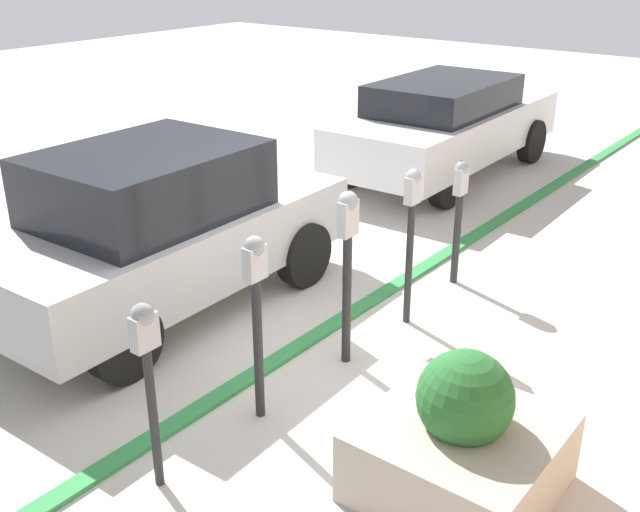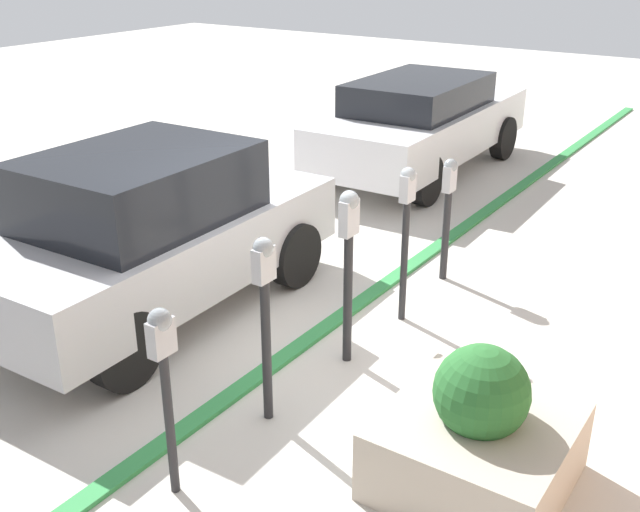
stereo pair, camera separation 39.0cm
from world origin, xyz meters
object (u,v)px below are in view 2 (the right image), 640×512
(parking_meter_middle, at_px, (349,250))
(parked_car_rear, at_px, (422,122))
(parked_car_middle, at_px, (153,231))
(parking_meter_nearest, at_px, (164,365))
(parking_meter_farthest, at_px, (448,203))
(planter_box, at_px, (477,437))
(parking_meter_second, at_px, (265,300))
(parking_meter_fourth, at_px, (406,220))

(parking_meter_middle, xyz_separation_m, parked_car_rear, (5.52, 2.10, -0.25))
(parked_car_middle, bearing_deg, parking_meter_nearest, -134.31)
(parking_meter_farthest, relative_size, planter_box, 1.10)
(parking_meter_second, height_order, parked_car_rear, parking_meter_second)
(parking_meter_second, distance_m, parked_car_rear, 6.91)
(planter_box, bearing_deg, parking_meter_second, 96.27)
(parked_car_middle, xyz_separation_m, parked_car_rear, (5.75, 0.03, -0.05))
(parking_meter_fourth, height_order, planter_box, parking_meter_fourth)
(parking_meter_second, height_order, parked_car_middle, parked_car_middle)
(parking_meter_nearest, bearing_deg, planter_box, -53.75)
(parking_meter_middle, relative_size, parking_meter_farthest, 1.16)
(parking_meter_nearest, distance_m, parked_car_rear, 7.89)
(parking_meter_middle, distance_m, parked_car_rear, 5.91)
(parked_car_rear, bearing_deg, parking_meter_nearest, -166.48)
(planter_box, xyz_separation_m, parked_car_rear, (6.41, 3.69, 0.42))
(parking_meter_second, relative_size, parked_car_rear, 0.32)
(parking_meter_nearest, height_order, parked_car_rear, parked_car_rear)
(parking_meter_fourth, relative_size, parked_car_middle, 0.40)
(parked_car_rear, bearing_deg, planter_box, -151.65)
(parking_meter_second, bearing_deg, parking_meter_middle, -2.61)
(planter_box, height_order, parked_car_rear, parked_car_rear)
(parking_meter_second, distance_m, parked_car_middle, 2.20)
(parking_meter_second, height_order, parking_meter_fourth, parking_meter_fourth)
(parking_meter_fourth, relative_size, planter_box, 1.25)
(parking_meter_nearest, xyz_separation_m, parking_meter_second, (1.02, -0.01, 0.03))
(parking_meter_middle, xyz_separation_m, parking_meter_fourth, (0.95, -0.04, -0.02))
(parked_car_rear, bearing_deg, parked_car_middle, 178.72)
(parking_meter_nearest, distance_m, parking_meter_fourth, 3.05)
(parking_meter_second, distance_m, parking_meter_middle, 1.07)
(parked_car_middle, bearing_deg, parking_meter_fourth, -62.43)
(parking_meter_farthest, bearing_deg, parking_meter_middle, -178.89)
(parked_car_rear, bearing_deg, parking_meter_middle, -160.69)
(parking_meter_farthest, height_order, parked_car_rear, parked_car_rear)
(parking_meter_farthest, distance_m, parked_car_middle, 3.05)
(parking_meter_nearest, distance_m, planter_box, 2.12)
(parked_car_rear, bearing_deg, parking_meter_fourth, -156.45)
(planter_box, bearing_deg, parking_meter_middle, 60.61)
(parking_meter_middle, distance_m, parking_meter_fourth, 0.95)
(parking_meter_middle, relative_size, parked_car_middle, 0.40)
(parking_meter_fourth, distance_m, parking_meter_farthest, 1.10)
(parking_meter_nearest, height_order, parked_car_middle, parked_car_middle)
(parking_meter_nearest, distance_m, parking_meter_middle, 2.09)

